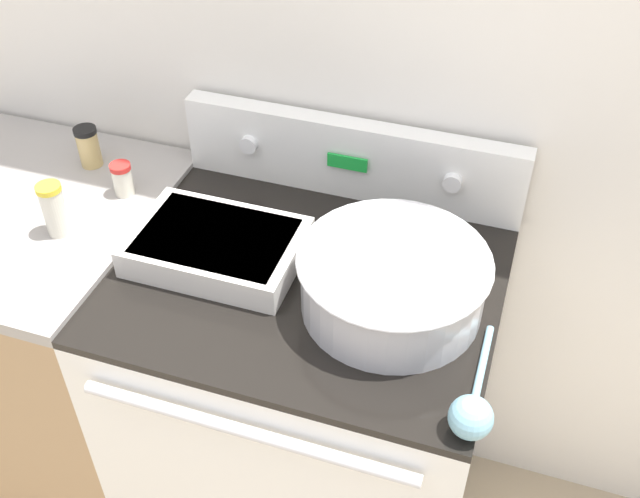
% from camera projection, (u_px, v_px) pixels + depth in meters
% --- Properties ---
extents(kitchen_wall, '(8.00, 0.05, 2.50)m').
position_uv_depth(kitchen_wall, '(363.00, 42.00, 1.54)').
color(kitchen_wall, silver).
rests_on(kitchen_wall, ground_plane).
extents(stove_range, '(0.77, 0.67, 0.91)m').
position_uv_depth(stove_range, '(310.00, 413.00, 1.80)').
color(stove_range, white).
rests_on(stove_range, ground_plane).
extents(control_panel, '(0.77, 0.07, 0.18)m').
position_uv_depth(control_panel, '(351.00, 158.00, 1.66)').
color(control_panel, white).
rests_on(control_panel, stove_range).
extents(side_counter, '(0.63, 0.64, 0.92)m').
position_uv_depth(side_counter, '(59.00, 343.00, 1.96)').
color(side_counter, tan).
rests_on(side_counter, ground_plane).
extents(mixing_bowl, '(0.36, 0.36, 0.13)m').
position_uv_depth(mixing_bowl, '(393.00, 279.00, 1.39)').
color(mixing_bowl, silver).
rests_on(mixing_bowl, stove_range).
extents(casserole_dish, '(0.34, 0.24, 0.06)m').
position_uv_depth(casserole_dish, '(217.00, 245.00, 1.52)').
color(casserole_dish, silver).
rests_on(casserole_dish, stove_range).
extents(ladle, '(0.07, 0.27, 0.07)m').
position_uv_depth(ladle, '(472.00, 413.00, 1.20)').
color(ladle, '#7AB2C6').
rests_on(ladle, stove_range).
extents(spice_jar_red_cap, '(0.05, 0.05, 0.08)m').
position_uv_depth(spice_jar_red_cap, '(123.00, 179.00, 1.66)').
color(spice_jar_red_cap, beige).
rests_on(spice_jar_red_cap, side_counter).
extents(spice_jar_yellow_cap, '(0.05, 0.05, 0.12)m').
position_uv_depth(spice_jar_yellow_cap, '(54.00, 209.00, 1.55)').
color(spice_jar_yellow_cap, beige).
rests_on(spice_jar_yellow_cap, side_counter).
extents(spice_jar_black_cap, '(0.05, 0.05, 0.10)m').
position_uv_depth(spice_jar_black_cap, '(88.00, 146.00, 1.74)').
color(spice_jar_black_cap, tan).
rests_on(spice_jar_black_cap, side_counter).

